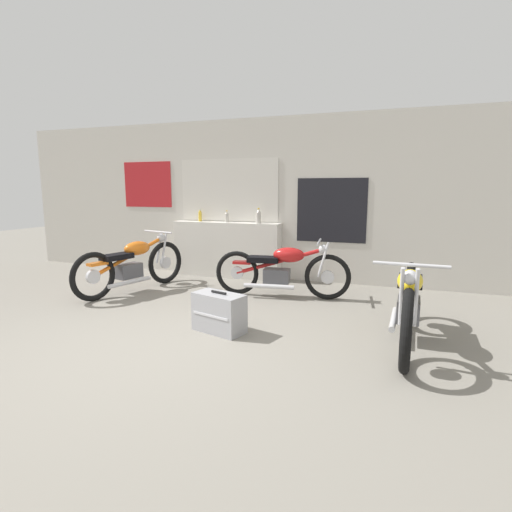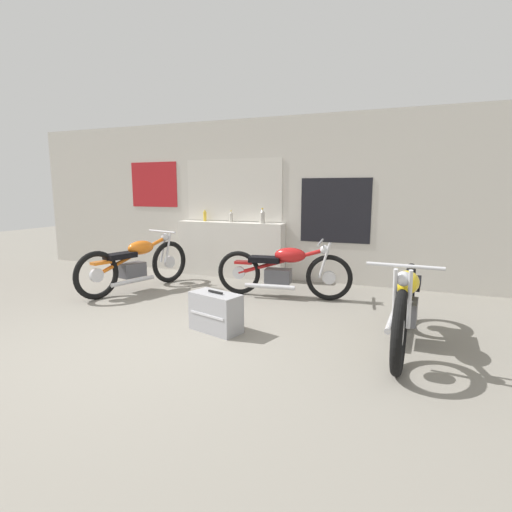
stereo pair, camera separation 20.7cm
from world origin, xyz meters
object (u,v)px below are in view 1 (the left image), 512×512
at_px(bottle_center, 259,217).
at_px(bottle_leftmost, 200,216).
at_px(motorcycle_orange, 132,264).
at_px(hard_case_silver, 219,313).
at_px(motorcycle_red, 281,269).
at_px(bottle_left_center, 227,217).
at_px(motorcycle_yellow, 408,303).

bearing_deg(bottle_center, bottle_leftmost, 176.33).
bearing_deg(motorcycle_orange, bottle_leftmost, 74.31).
bearing_deg(hard_case_silver, motorcycle_red, 81.23).
xyz_separation_m(bottle_center, hard_case_silver, (0.44, -2.62, -0.90)).
xyz_separation_m(bottle_left_center, motorcycle_orange, (-0.96, -1.48, -0.66)).
xyz_separation_m(bottle_center, motorcycle_red, (0.69, -0.97, -0.70)).
relative_size(motorcycle_yellow, hard_case_silver, 3.21).
xyz_separation_m(motorcycle_red, hard_case_silver, (-0.25, -1.65, -0.20)).
bearing_deg(hard_case_silver, bottle_center, 99.42).
height_order(bottle_leftmost, motorcycle_orange, bottle_leftmost).
distance_m(bottle_left_center, motorcycle_orange, 1.89).
xyz_separation_m(motorcycle_red, motorcycle_yellow, (1.72, -1.35, 0.02)).
bearing_deg(hard_case_silver, motorcycle_yellow, 8.60).
bearing_deg(motorcycle_orange, motorcycle_red, 11.20).
distance_m(motorcycle_orange, motorcycle_yellow, 4.10).
height_order(bottle_leftmost, motorcycle_yellow, bottle_leftmost).
relative_size(bottle_left_center, hard_case_silver, 0.33).
relative_size(bottle_center, motorcycle_red, 0.13).
height_order(bottle_left_center, motorcycle_red, bottle_left_center).
relative_size(bottle_left_center, bottle_center, 0.80).
bearing_deg(bottle_left_center, bottle_center, -5.20).
relative_size(bottle_center, motorcycle_orange, 0.13).
bearing_deg(motorcycle_yellow, motorcycle_orange, 167.36).
bearing_deg(bottle_leftmost, bottle_center, -3.67).
distance_m(bottle_center, motorcycle_red, 1.38).
xyz_separation_m(motorcycle_orange, motorcycle_red, (2.28, 0.45, -0.01)).
bearing_deg(bottle_leftmost, motorcycle_red, -29.49).
relative_size(bottle_leftmost, bottle_center, 0.90).
bearing_deg(motorcycle_red, bottle_left_center, 141.86).
bearing_deg(bottle_center, motorcycle_yellow, -43.91).
height_order(motorcycle_red, hard_case_silver, motorcycle_red).
height_order(motorcycle_orange, hard_case_silver, motorcycle_orange).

